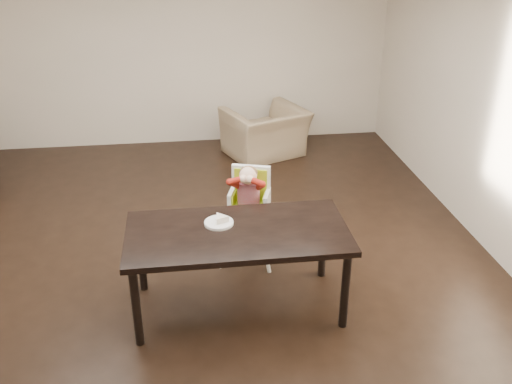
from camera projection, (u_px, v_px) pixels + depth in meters
ground at (188, 271)px, 5.40m from camera, size 7.00×7.00×0.00m
room_walls at (176, 79)px, 4.59m from camera, size 6.02×7.02×2.71m
dining_table at (238, 239)px, 4.63m from camera, size 1.80×0.90×0.75m
high_chair at (249, 194)px, 5.36m from camera, size 0.51×0.51×0.97m
plate at (220, 221)px, 4.69m from camera, size 0.25×0.25×0.07m
armchair at (265, 125)px, 7.84m from camera, size 1.19×1.00×0.89m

